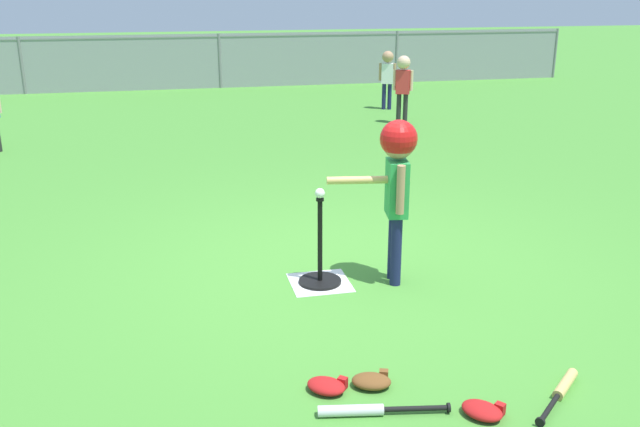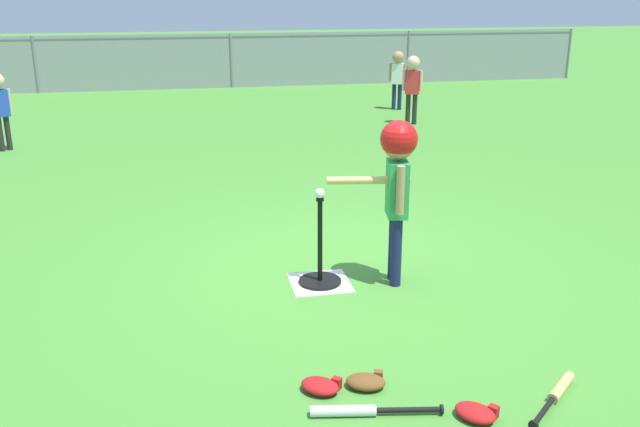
# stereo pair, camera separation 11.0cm
# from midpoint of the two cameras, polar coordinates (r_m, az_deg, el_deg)

# --- Properties ---
(ground_plane) EXTENTS (60.00, 60.00, 0.00)m
(ground_plane) POSITION_cam_midpoint_polar(r_m,az_deg,el_deg) (5.48, 0.97, -4.56)
(ground_plane) COLOR #478C33
(home_plate) EXTENTS (0.44, 0.44, 0.01)m
(home_plate) POSITION_cam_midpoint_polar(r_m,az_deg,el_deg) (5.22, -0.61, -5.70)
(home_plate) COLOR white
(home_plate) RESTS_ON ground_plane
(batting_tee) EXTENTS (0.32, 0.32, 0.67)m
(batting_tee) POSITION_cam_midpoint_polar(r_m,az_deg,el_deg) (5.18, -0.61, -4.68)
(batting_tee) COLOR black
(batting_tee) RESTS_ON ground_plane
(baseball_on_tee) EXTENTS (0.07, 0.07, 0.07)m
(baseball_on_tee) POSITION_cam_midpoint_polar(r_m,az_deg,el_deg) (4.98, -0.64, 1.67)
(baseball_on_tee) COLOR white
(baseball_on_tee) RESTS_ON batting_tee
(batter_child) EXTENTS (0.64, 0.35, 1.23)m
(batter_child) POSITION_cam_midpoint_polar(r_m,az_deg,el_deg) (4.99, 5.71, 3.69)
(batter_child) COLOR #191E4C
(batter_child) RESTS_ON ground_plane
(fielder_near_right) EXTENTS (0.30, 0.21, 1.08)m
(fielder_near_right) POSITION_cam_midpoint_polar(r_m,az_deg,el_deg) (11.23, 6.57, 10.85)
(fielder_near_right) COLOR #262626
(fielder_near_right) RESTS_ON ground_plane
(fielder_near_left) EXTENTS (0.29, 0.20, 1.03)m
(fielder_near_left) POSITION_cam_midpoint_polar(r_m,az_deg,el_deg) (12.56, 5.32, 11.53)
(fielder_near_left) COLOR #191E4C
(fielder_near_left) RESTS_ON ground_plane
(spare_bat_silver) EXTENTS (0.69, 0.17, 0.06)m
(spare_bat_silver) POSITION_cam_midpoint_polar(r_m,az_deg,el_deg) (3.74, 2.81, -15.88)
(spare_bat_silver) COLOR silver
(spare_bat_silver) RESTS_ON ground_plane
(spare_bat_wood) EXTENTS (0.47, 0.43, 0.06)m
(spare_bat_wood) POSITION_cam_midpoint_polar(r_m,az_deg,el_deg) (4.10, 18.56, -13.56)
(spare_bat_wood) COLOR #DBB266
(spare_bat_wood) RESTS_ON ground_plane
(glove_by_plate) EXTENTS (0.26, 0.23, 0.07)m
(glove_by_plate) POSITION_cam_midpoint_polar(r_m,az_deg,el_deg) (3.96, 3.49, -13.61)
(glove_by_plate) COLOR brown
(glove_by_plate) RESTS_ON ground_plane
(glove_near_bats) EXTENTS (0.26, 0.27, 0.07)m
(glove_near_bats) POSITION_cam_midpoint_polar(r_m,az_deg,el_deg) (3.80, 12.43, -15.57)
(glove_near_bats) COLOR #B21919
(glove_near_bats) RESTS_ON ground_plane
(glove_tossed_aside) EXTENTS (0.27, 0.26, 0.07)m
(glove_tossed_aside) POSITION_cam_midpoint_polar(r_m,az_deg,el_deg) (3.92, -0.26, -14.02)
(glove_tossed_aside) COLOR #B21919
(glove_tossed_aside) RESTS_ON ground_plane
(outfield_fence) EXTENTS (16.06, 0.06, 1.15)m
(outfield_fence) POSITION_cam_midpoint_polar(r_m,az_deg,el_deg) (15.39, -8.47, 12.48)
(outfield_fence) COLOR slate
(outfield_fence) RESTS_ON ground_plane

